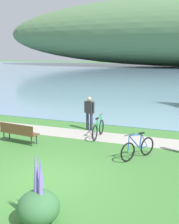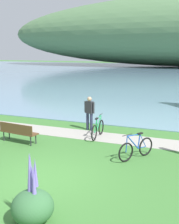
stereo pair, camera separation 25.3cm
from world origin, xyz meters
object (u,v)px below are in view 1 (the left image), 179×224
object	(u,v)px
bicycle_beside_path	(138,148)
person_at_shoreline	(89,111)
park_bench_near_camera	(18,131)
bicycle_leaning_near_bench	(98,129)

from	to	relation	value
bicycle_beside_path	person_at_shoreline	bearing A→B (deg)	135.42
park_bench_near_camera	person_at_shoreline	distance (m)	3.75
park_bench_near_camera	person_at_shoreline	world-z (taller)	person_at_shoreline
bicycle_leaning_near_bench	bicycle_beside_path	xyz separation A→B (m)	(2.24, -1.99, 0.00)
bicycle_leaning_near_bench	person_at_shoreline	bearing A→B (deg)	128.69
person_at_shoreline	bicycle_beside_path	bearing A→B (deg)	-44.58
park_bench_near_camera	person_at_shoreline	bearing A→B (deg)	55.15
person_at_shoreline	bicycle_leaning_near_bench	bearing A→B (deg)	-51.31
park_bench_near_camera	bicycle_beside_path	bearing A→B (deg)	0.32
park_bench_near_camera	bicycle_leaning_near_bench	size ratio (longest dim) A/B	1.04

